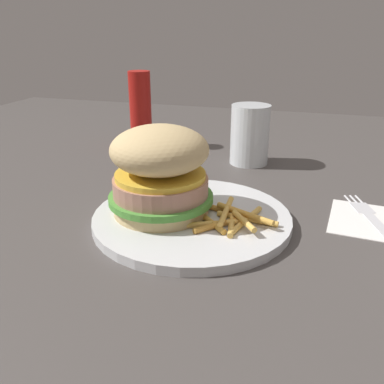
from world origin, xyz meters
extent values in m
plane|color=#47423F|center=(0.00, 0.00, 0.00)|extent=(1.60, 1.60, 0.00)
cylinder|color=silver|center=(-0.03, 0.01, 0.01)|extent=(0.25, 0.25, 0.01)
cylinder|color=tan|center=(-0.02, -0.03, 0.02)|extent=(0.12, 0.12, 0.02)
cylinder|color=#4C9338|center=(-0.02, -0.03, 0.03)|extent=(0.13, 0.13, 0.01)
cylinder|color=tan|center=(-0.02, -0.03, 0.05)|extent=(0.12, 0.12, 0.02)
cylinder|color=yellow|center=(-0.02, -0.03, 0.06)|extent=(0.11, 0.11, 0.01)
ellipsoid|color=tan|center=(-0.02, -0.03, 0.09)|extent=(0.12, 0.12, 0.06)
cylinder|color=#E5B251|center=(-0.03, 0.08, 0.02)|extent=(0.02, 0.08, 0.01)
cylinder|color=#E5B251|center=(-0.01, 0.07, 0.02)|extent=(0.07, 0.02, 0.01)
cylinder|color=#E5B251|center=(0.00, 0.04, 0.02)|extent=(0.04, 0.08, 0.01)
cylinder|color=gold|center=(0.00, 0.05, 0.02)|extent=(0.04, 0.04, 0.01)
cylinder|color=gold|center=(-0.04, 0.04, 0.02)|extent=(0.02, 0.06, 0.01)
cylinder|color=gold|center=(0.00, 0.05, 0.02)|extent=(0.05, 0.05, 0.01)
cylinder|color=#E5B251|center=(-0.01, 0.08, 0.02)|extent=(0.05, 0.04, 0.01)
cylinder|color=#E5B251|center=(-0.02, 0.08, 0.02)|extent=(0.08, 0.03, 0.01)
cylinder|color=gold|center=(-0.03, 0.08, 0.02)|extent=(0.04, 0.08, 0.01)
cylinder|color=#E5B251|center=(-0.03, 0.06, 0.02)|extent=(0.08, 0.01, 0.01)
cube|color=white|center=(-0.10, 0.24, 0.00)|extent=(0.12, 0.12, 0.00)
cube|color=silver|center=(-0.13, 0.22, 0.00)|extent=(0.04, 0.03, 0.00)
cylinder|color=silver|center=(-0.17, 0.22, 0.00)|extent=(0.03, 0.01, 0.00)
cylinder|color=silver|center=(-0.16, 0.22, 0.00)|extent=(0.03, 0.01, 0.00)
cylinder|color=silver|center=(-0.16, 0.21, 0.00)|extent=(0.03, 0.01, 0.00)
cylinder|color=silver|center=(-0.29, 0.04, 0.05)|extent=(0.07, 0.07, 0.11)
cylinder|color=silver|center=(-0.29, 0.04, 0.04)|extent=(0.06, 0.06, 0.09)
cylinder|color=#B21914|center=(-0.34, -0.19, 0.08)|extent=(0.04, 0.04, 0.15)
camera|label=1|loc=(0.43, 0.15, 0.24)|focal=38.41mm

